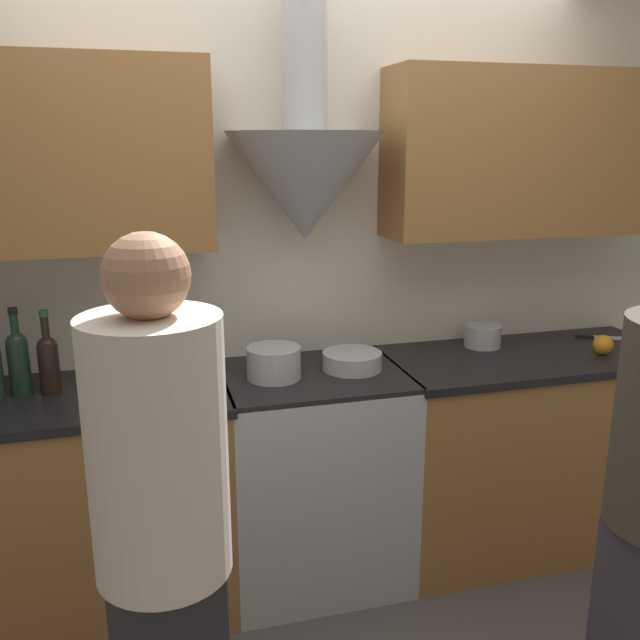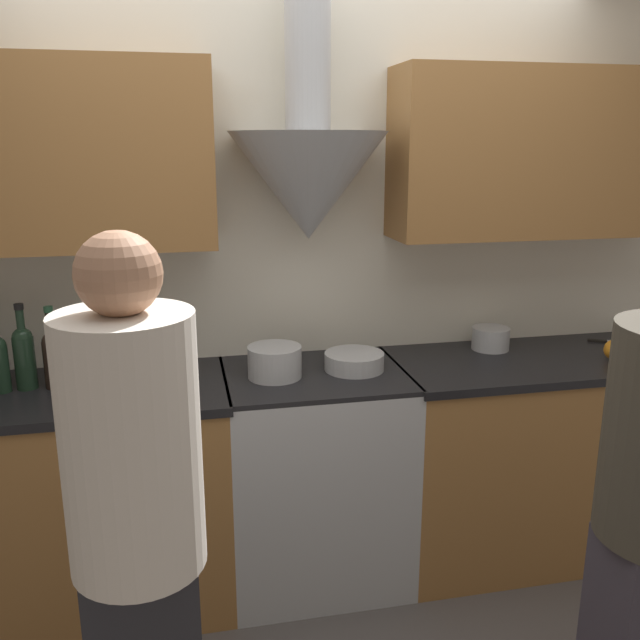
{
  "view_description": "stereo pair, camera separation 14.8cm",
  "coord_description": "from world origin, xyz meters",
  "views": [
    {
      "loc": [
        -0.67,
        -2.23,
        1.85
      ],
      "look_at": [
        0.0,
        0.21,
        1.18
      ],
      "focal_mm": 38.0,
      "sensor_mm": 36.0,
      "label": 1
    },
    {
      "loc": [
        -0.52,
        -2.26,
        1.85
      ],
      "look_at": [
        0.0,
        0.21,
        1.18
      ],
      "focal_mm": 38.0,
      "sensor_mm": 36.0,
      "label": 2
    }
  ],
  "objects": [
    {
      "name": "saucepan",
      "position": [
        0.85,
        0.47,
        0.98
      ],
      "size": [
        0.17,
        0.17,
        0.1
      ],
      "color": "#B7BABC",
      "rests_on": "counter_right"
    },
    {
      "name": "stove_range",
      "position": [
        0.0,
        0.31,
        0.47
      ],
      "size": [
        0.75,
        0.6,
        0.93
      ],
      "color": "#B7BABC",
      "rests_on": "ground_plane"
    },
    {
      "name": "wine_bottle_5",
      "position": [
        -1.01,
        0.36,
        1.06
      ],
      "size": [
        0.08,
        0.08,
        0.32
      ],
      "color": "black",
      "rests_on": "counter_left"
    },
    {
      "name": "stock_pot",
      "position": [
        -0.17,
        0.3,
        1.0
      ],
      "size": [
        0.22,
        0.22,
        0.13
      ],
      "color": "#B7BABC",
      "rests_on": "stove_range"
    },
    {
      "name": "mixing_bowl",
      "position": [
        0.17,
        0.32,
        0.97
      ],
      "size": [
        0.25,
        0.25,
        0.07
      ],
      "color": "#B7BABC",
      "rests_on": "stove_range"
    },
    {
      "name": "counter_right",
      "position": [
        1.01,
        0.31,
        0.47
      ],
      "size": [
        1.31,
        0.62,
        0.93
      ],
      "color": "#9E6B38",
      "rests_on": "ground_plane"
    },
    {
      "name": "wine_bottle_4",
      "position": [
        -1.12,
        0.37,
        1.07
      ],
      "size": [
        0.08,
        0.08,
        0.33
      ],
      "color": "black",
      "rests_on": "counter_left"
    },
    {
      "name": "wall_back",
      "position": [
        0.02,
        0.58,
        1.47
      ],
      "size": [
        8.4,
        0.63,
        2.6
      ],
      "color": "silver",
      "rests_on": "ground_plane"
    },
    {
      "name": "person_foreground_left",
      "position": [
        -0.65,
        -0.78,
        0.93
      ],
      "size": [
        0.32,
        0.32,
        1.67
      ],
      "color": "#28282D",
      "rests_on": "ground_plane"
    },
    {
      "name": "ground_plane",
      "position": [
        0.0,
        0.0,
        0.0
      ],
      "size": [
        12.0,
        12.0,
        0.0
      ],
      "primitive_type": "plane",
      "color": "#4C4744"
    },
    {
      "name": "chefs_knife",
      "position": [
        1.46,
        0.44,
        0.94
      ],
      "size": [
        0.21,
        0.13,
        0.01
      ],
      "rotation": [
        0.0,
        0.0,
        -0.46
      ],
      "color": "silver",
      "rests_on": "counter_right"
    },
    {
      "name": "orange_fruit",
      "position": [
        1.31,
        0.22,
        0.98
      ],
      "size": [
        0.09,
        0.09,
        0.09
      ],
      "color": "orange",
      "rests_on": "counter_right"
    },
    {
      "name": "counter_left",
      "position": [
        -0.96,
        0.31,
        0.47
      ],
      "size": [
        1.19,
        0.62,
        0.93
      ],
      "color": "#9E6B38",
      "rests_on": "ground_plane"
    }
  ]
}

